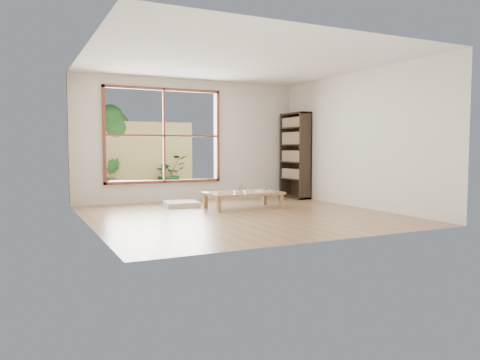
# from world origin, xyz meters

# --- Properties ---
(ground) EXTENTS (5.00, 5.00, 0.00)m
(ground) POSITION_xyz_m (0.00, 0.00, 0.00)
(ground) COLOR #9C714E
(ground) RESTS_ON ground
(low_table) EXTENTS (1.43, 0.81, 0.31)m
(low_table) POSITION_xyz_m (0.43, 0.74, 0.27)
(low_table) COLOR #99724A
(low_table) RESTS_ON ground
(floor_cushion) EXTENTS (0.70, 0.70, 0.09)m
(floor_cushion) POSITION_xyz_m (-0.52, 1.55, 0.05)
(floor_cushion) COLOR beige
(floor_cushion) RESTS_ON ground
(bookshelf) EXTENTS (0.31, 0.87, 1.94)m
(bookshelf) POSITION_xyz_m (2.33, 1.88, 0.97)
(bookshelf) COLOR #2E2219
(bookshelf) RESTS_ON ground
(glass_tall) EXTENTS (0.09, 0.09, 0.16)m
(glass_tall) POSITION_xyz_m (0.35, 0.57, 0.39)
(glass_tall) COLOR silver
(glass_tall) RESTS_ON low_table
(glass_mid) EXTENTS (0.06, 0.06, 0.09)m
(glass_mid) POSITION_xyz_m (0.50, 0.72, 0.36)
(glass_mid) COLOR silver
(glass_mid) RESTS_ON low_table
(glass_short) EXTENTS (0.08, 0.08, 0.10)m
(glass_short) POSITION_xyz_m (0.47, 0.89, 0.36)
(glass_short) COLOR silver
(glass_short) RESTS_ON low_table
(glass_small) EXTENTS (0.07, 0.07, 0.09)m
(glass_small) POSITION_xyz_m (0.22, 0.74, 0.36)
(glass_small) COLOR silver
(glass_small) RESTS_ON low_table
(food_tray) EXTENTS (0.31, 0.25, 0.09)m
(food_tray) POSITION_xyz_m (0.83, 0.64, 0.33)
(food_tray) COLOR white
(food_tray) RESTS_ON low_table
(deck) EXTENTS (2.80, 2.00, 0.05)m
(deck) POSITION_xyz_m (-0.60, 3.56, 0.00)
(deck) COLOR #382F29
(deck) RESTS_ON ground
(garden_bench) EXTENTS (1.22, 0.78, 0.37)m
(garden_bench) POSITION_xyz_m (-0.99, 3.35, 0.34)
(garden_bench) COLOR #2E2219
(garden_bench) RESTS_ON deck
(bamboo_fence) EXTENTS (2.80, 0.06, 1.80)m
(bamboo_fence) POSITION_xyz_m (-0.60, 4.56, 0.90)
(bamboo_fence) COLOR #CCBC68
(bamboo_fence) RESTS_ON ground
(shrub_right) EXTENTS (1.03, 0.96, 0.93)m
(shrub_right) POSITION_xyz_m (0.12, 4.36, 0.49)
(shrub_right) COLOR #255E22
(shrub_right) RESTS_ON deck
(shrub_left) EXTENTS (0.52, 0.44, 0.88)m
(shrub_left) POSITION_xyz_m (-1.40, 4.22, 0.46)
(shrub_left) COLOR #255E22
(shrub_left) RESTS_ON deck
(garden_tree) EXTENTS (1.04, 0.85, 2.22)m
(garden_tree) POSITION_xyz_m (-1.28, 4.86, 1.63)
(garden_tree) COLOR #4C3D2D
(garden_tree) RESTS_ON ground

